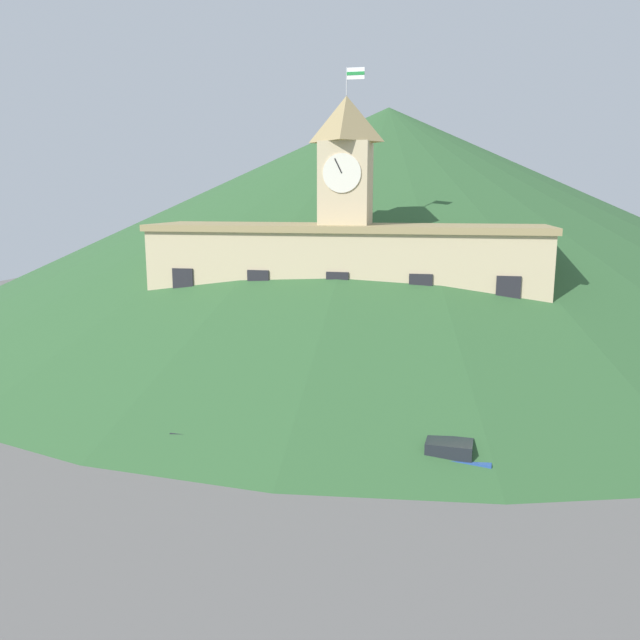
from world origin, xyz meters
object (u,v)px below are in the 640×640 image
at_px(street_lamp_far_left, 198,346).
at_px(car_blue_van, 449,459).
at_px(street_lamp_center, 339,359).
at_px(pedestrian, 279,392).
at_px(car_gray_pickup, 214,404).
at_px(car_black_suv, 284,429).
at_px(car_yellow_coupe, 387,425).
at_px(street_lamp_left, 492,365).
at_px(car_green_wagon, 521,418).
at_px(car_silver_hatch, 190,442).

height_order(street_lamp_far_left, car_blue_van, street_lamp_far_left).
xyz_separation_m(street_lamp_center, pedestrian, (-4.54, -2.92, -2.28)).
xyz_separation_m(street_lamp_far_left, car_gray_pickup, (3.98, -6.72, -2.96)).
height_order(car_black_suv, car_yellow_coupe, car_black_suv).
xyz_separation_m(car_gray_pickup, car_black_suv, (6.72, -4.14, 0.02)).
distance_m(street_lamp_left, car_green_wagon, 5.92).
height_order(car_gray_pickup, pedestrian, car_gray_pickup).
distance_m(car_gray_pickup, pedestrian, 5.70).
bearing_deg(car_black_suv, car_silver_hatch, 26.69).
height_order(street_lamp_left, car_black_suv, street_lamp_left).
height_order(street_lamp_center, car_blue_van, street_lamp_center).
xyz_separation_m(car_blue_van, pedestrian, (-13.74, 11.09, -0.06)).
height_order(street_lamp_left, car_gray_pickup, street_lamp_left).
xyz_separation_m(street_lamp_far_left, car_blue_van, (21.97, -14.01, -2.80)).
bearing_deg(pedestrian, street_lamp_left, -75.97).
distance_m(car_blue_van, pedestrian, 17.66).
xyz_separation_m(street_lamp_left, car_green_wagon, (1.86, -4.96, -2.64)).
distance_m(car_blue_van, car_black_suv, 11.70).
relative_size(street_lamp_far_left, car_silver_hatch, 1.32).
distance_m(street_lamp_left, car_silver_hatch, 24.82).
xyz_separation_m(street_lamp_left, pedestrian, (-17.12, -2.92, -2.45)).
distance_m(street_lamp_far_left, car_black_suv, 15.53).
bearing_deg(street_lamp_left, car_silver_hatch, -145.54).
bearing_deg(car_blue_van, car_green_wagon, 64.65).
bearing_deg(car_yellow_coupe, car_green_wagon, 12.85).
height_order(street_lamp_far_left, car_yellow_coupe, street_lamp_far_left).
distance_m(street_lamp_center, car_silver_hatch, 16.17).
bearing_deg(street_lamp_left, car_yellow_coupe, -133.56).
bearing_deg(street_lamp_center, car_blue_van, -56.72).
height_order(car_black_suv, car_green_wagon, car_black_suv).
distance_m(street_lamp_center, car_black_suv, 11.30).
xyz_separation_m(car_yellow_coupe, car_green_wagon, (9.59, 3.16, 0.09)).
distance_m(car_silver_hatch, pedestrian, 11.51).
bearing_deg(car_green_wagon, car_gray_pickup, 4.11).
xyz_separation_m(street_lamp_far_left, car_yellow_coupe, (17.62, -8.13, -3.14)).
xyz_separation_m(street_lamp_far_left, car_green_wagon, (27.21, -4.96, -3.05)).
bearing_deg(car_silver_hatch, car_yellow_coupe, 23.46).
bearing_deg(car_yellow_coupe, car_gray_pickup, 168.72).
height_order(street_lamp_center, car_gray_pickup, street_lamp_center).
relative_size(car_black_suv, car_silver_hatch, 1.26).
bearing_deg(pedestrian, car_silver_hatch, 168.05).
height_order(street_lamp_center, car_yellow_coupe, street_lamp_center).
bearing_deg(car_blue_van, street_lamp_center, 128.01).
xyz_separation_m(street_lamp_center, car_gray_pickup, (-8.79, -6.72, -2.37)).
bearing_deg(street_lamp_far_left, car_silver_hatch, -70.30).
xyz_separation_m(street_lamp_center, car_silver_hatch, (-7.77, -13.96, -2.49)).
relative_size(street_lamp_far_left, street_lamp_center, 1.21).
bearing_deg(car_black_suv, street_lamp_left, -145.29).
distance_m(car_green_wagon, car_silver_hatch, 23.97).
xyz_separation_m(street_lamp_left, car_silver_hatch, (-20.35, -13.96, -2.66)).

